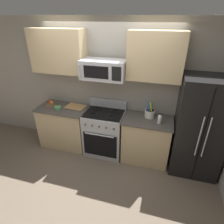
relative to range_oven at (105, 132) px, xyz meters
name	(u,v)px	position (x,y,z in m)	size (l,w,h in m)	color
ground_plane	(95,171)	(0.00, -0.62, -0.47)	(16.00, 16.00, 0.00)	#6B5B4C
wall_back	(109,88)	(0.00, 0.36, 0.83)	(8.00, 0.10, 2.60)	#9E998E
counter_left	(65,126)	(-0.91, 0.00, -0.02)	(1.04, 0.59, 0.91)	tan
range_oven	(105,132)	(0.00, 0.00, 0.00)	(0.76, 0.63, 1.09)	#B2B5BA
counter_right	(146,140)	(0.84, 0.00, -0.02)	(0.91, 0.59, 0.91)	tan
refrigerator	(199,128)	(1.72, -0.02, 0.42)	(0.80, 0.70, 1.78)	black
microwave	(104,70)	(0.00, 0.03, 1.29)	(0.78, 0.44, 0.33)	#B2B5BA
upper_cabinets_left	(58,51)	(-0.91, 0.14, 1.53)	(1.03, 0.34, 0.78)	tan
upper_cabinets_right	(156,56)	(0.85, 0.14, 1.53)	(0.90, 0.34, 0.78)	tan
utensil_crock	(150,113)	(0.86, 0.10, 0.52)	(0.18, 0.18, 0.34)	white
fruit_basket	(51,103)	(-1.20, 0.05, 0.48)	(0.23, 0.23, 0.11)	brown
cutting_board	(76,107)	(-0.66, 0.11, 0.44)	(0.39, 0.27, 0.02)	tan
bottle_vinegar	(160,119)	(1.04, -0.08, 0.52)	(0.07, 0.07, 0.19)	silver
prep_bowl	(58,108)	(-0.97, -0.07, 0.46)	(0.14, 0.14, 0.05)	#59AD66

